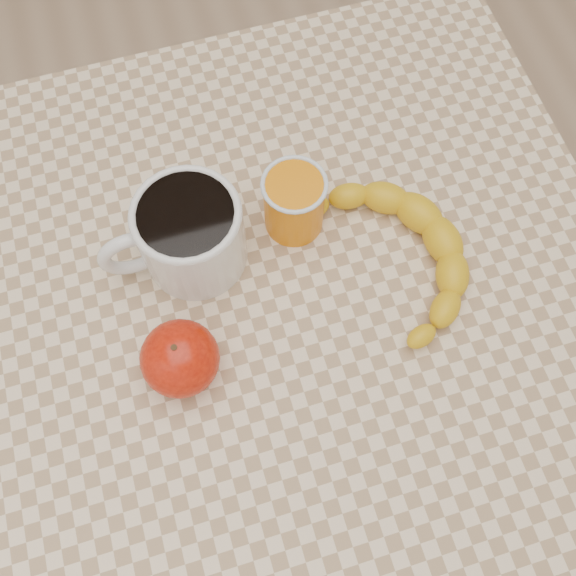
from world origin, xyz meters
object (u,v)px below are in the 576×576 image
object	(u,v)px
coffee_mug	(188,234)
table	(288,320)
banana	(398,254)
orange_juice_glass	(294,203)
apple	(180,358)

from	to	relation	value
coffee_mug	table	bearing A→B (deg)	-41.29
coffee_mug	banana	distance (m)	0.24
table	orange_juice_glass	world-z (taller)	orange_juice_glass
table	banana	xyz separation A→B (m)	(0.13, 0.00, 0.11)
banana	orange_juice_glass	bearing A→B (deg)	130.62
table	apple	size ratio (longest dim) A/B	7.67
table	coffee_mug	world-z (taller)	coffee_mug
table	banana	bearing A→B (deg)	1.74
coffee_mug	apple	distance (m)	0.14
orange_juice_glass	coffee_mug	bearing A→B (deg)	-175.84
apple	banana	bearing A→B (deg)	11.73
table	apple	xyz separation A→B (m)	(-0.13, -0.05, 0.12)
table	banana	distance (m)	0.17
orange_juice_glass	banana	world-z (taller)	orange_juice_glass
coffee_mug	orange_juice_glass	distance (m)	0.13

